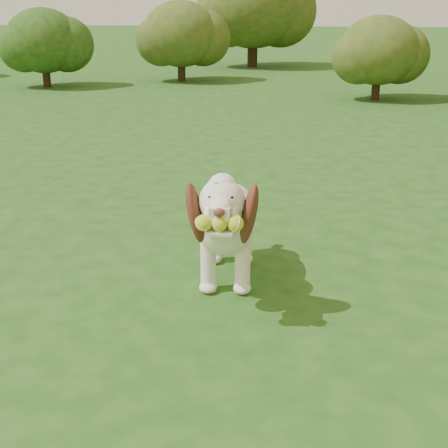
# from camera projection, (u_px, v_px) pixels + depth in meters

# --- Properties ---
(ground) EXTENTS (80.00, 80.00, 0.00)m
(ground) POSITION_uv_depth(u_px,v_px,m) (154.00, 278.00, 3.69)
(ground) COLOR #1D4213
(ground) RESTS_ON ground
(dog) EXTENTS (0.42, 1.16, 0.75)m
(dog) POSITION_uv_depth(u_px,v_px,m) (227.00, 217.00, 3.51)
(dog) COLOR white
(dog) RESTS_ON ground
(shrub_a) EXTENTS (1.40, 1.40, 1.45)m
(shrub_a) POSITION_uv_depth(u_px,v_px,m) (43.00, 41.00, 11.65)
(shrub_a) COLOR #382314
(shrub_a) RESTS_ON ground
(shrub_i) EXTENTS (2.39, 2.39, 2.47)m
(shrub_i) POSITION_uv_depth(u_px,v_px,m) (253.00, 5.00, 15.11)
(shrub_i) COLOR #382314
(shrub_i) RESTS_ON ground
(shrub_c) EXTENTS (1.30, 1.30, 1.35)m
(shrub_c) POSITION_uv_depth(u_px,v_px,m) (379.00, 50.00, 10.11)
(shrub_c) COLOR #382314
(shrub_c) RESTS_ON ground
(shrub_b) EXTENTS (1.53, 1.53, 1.58)m
(shrub_b) POSITION_uv_depth(u_px,v_px,m) (181.00, 34.00, 12.49)
(shrub_b) COLOR #382314
(shrub_b) RESTS_ON ground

